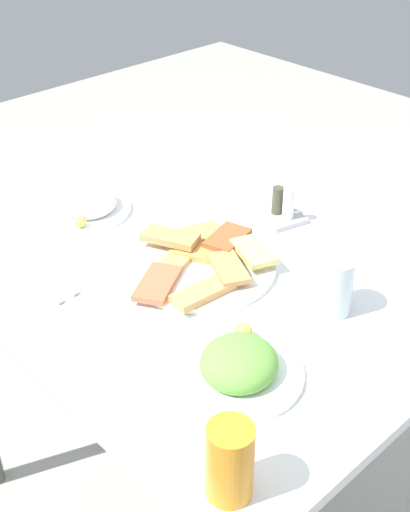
% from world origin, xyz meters
% --- Properties ---
extents(ground_plane, '(6.00, 6.00, 0.00)m').
position_xyz_m(ground_plane, '(0.00, 0.00, 0.00)').
color(ground_plane, '#ADACA0').
extents(dining_table, '(1.02, 0.85, 0.75)m').
position_xyz_m(dining_table, '(0.00, 0.00, 0.66)').
color(dining_table, white).
rests_on(dining_table, ground_plane).
extents(pide_platter, '(0.31, 0.34, 0.04)m').
position_xyz_m(pide_platter, '(0.01, 0.01, 0.76)').
color(pide_platter, white).
rests_on(pide_platter, dining_table).
extents(salad_plate_greens, '(0.22, 0.22, 0.07)m').
position_xyz_m(salad_plate_greens, '(-0.26, 0.18, 0.77)').
color(salad_plate_greens, white).
rests_on(salad_plate_greens, dining_table).
extents(salad_plate_rice, '(0.20, 0.20, 0.06)m').
position_xyz_m(salad_plate_rice, '(0.36, 0.04, 0.77)').
color(salad_plate_rice, white).
rests_on(salad_plate_rice, dining_table).
extents(soda_can, '(0.09, 0.09, 0.12)m').
position_xyz_m(soda_can, '(-0.42, 0.36, 0.81)').
color(soda_can, orange).
rests_on(soda_can, dining_table).
extents(drinking_glass, '(0.07, 0.07, 0.11)m').
position_xyz_m(drinking_glass, '(-0.26, -0.07, 0.81)').
color(drinking_glass, silver).
rests_on(drinking_glass, dining_table).
extents(paper_napkin, '(0.13, 0.13, 0.00)m').
position_xyz_m(paper_napkin, '(0.19, 0.28, 0.75)').
color(paper_napkin, white).
rests_on(paper_napkin, dining_table).
extents(fork, '(0.18, 0.04, 0.00)m').
position_xyz_m(fork, '(0.19, 0.26, 0.75)').
color(fork, silver).
rests_on(fork, paper_napkin).
extents(spoon, '(0.18, 0.04, 0.00)m').
position_xyz_m(spoon, '(0.19, 0.30, 0.75)').
color(spoon, silver).
rests_on(spoon, paper_napkin).
extents(condiment_caddy, '(0.11, 0.11, 0.09)m').
position_xyz_m(condiment_caddy, '(0.03, -0.26, 0.78)').
color(condiment_caddy, '#B2B2B7').
rests_on(condiment_caddy, dining_table).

